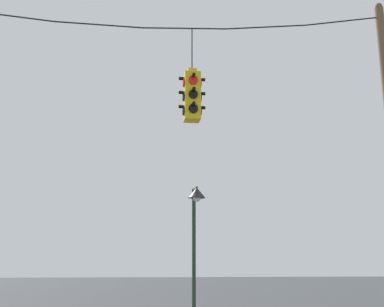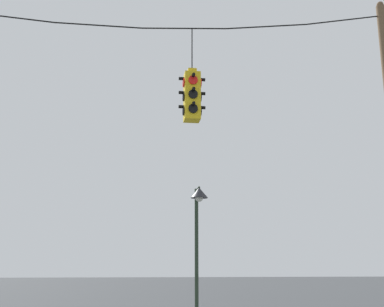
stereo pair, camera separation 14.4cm
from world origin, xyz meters
name	(u,v)px [view 1 (the left image)]	position (x,y,z in m)	size (l,w,h in m)	color
span_wire	(99,15)	(0.00, -0.32, 7.73)	(13.25, 0.03, 0.75)	black
traffic_light_over_intersection	(192,96)	(2.05, -0.32, 5.96)	(0.58, 0.58, 2.15)	yellow
street_lamp	(196,220)	(2.96, 5.02, 3.80)	(0.55, 0.94, 4.85)	#233323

